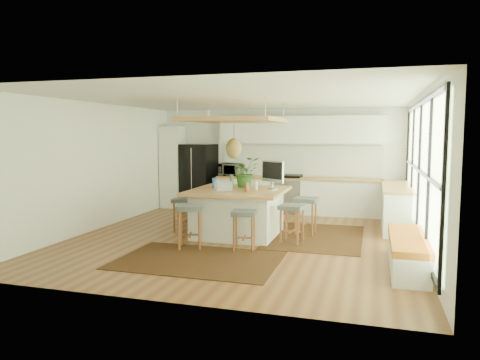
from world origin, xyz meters
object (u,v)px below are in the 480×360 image
(stool_near_right, at_px, (244,230))
(stool_right_front, at_px, (292,224))
(fridge, at_px, (199,175))
(island_plant, at_px, (245,175))
(stool_near_left, at_px, (190,229))
(monitor, at_px, (273,176))
(stool_left_side, at_px, (184,215))
(island, at_px, (238,212))
(microwave, at_px, (231,168))
(stool_right_back, at_px, (306,217))
(laptop, at_px, (225,185))

(stool_near_right, height_order, stool_right_front, stool_right_front)
(fridge, bearing_deg, island_plant, -40.08)
(stool_near_left, distance_m, island_plant, 1.98)
(fridge, xyz_separation_m, stool_near_right, (2.45, -4.03, -0.57))
(stool_near_left, bearing_deg, monitor, 51.90)
(fridge, height_order, stool_left_side, fridge)
(stool_right_front, xyz_separation_m, monitor, (-0.51, 0.62, 0.83))
(island_plant, bearing_deg, fridge, 129.62)
(island, xyz_separation_m, stool_near_right, (0.44, -1.12, -0.11))
(fridge, relative_size, stool_right_front, 2.43)
(fridge, bearing_deg, microwave, 9.45)
(stool_right_back, height_order, monitor, monitor)
(monitor, relative_size, microwave, 1.05)
(island_plant, bearing_deg, laptop, -100.84)
(stool_near_right, relative_size, laptop, 2.31)
(laptop, height_order, monitor, monitor)
(stool_right_front, xyz_separation_m, island_plant, (-1.15, 0.84, 0.82))
(monitor, bearing_deg, stool_left_side, -135.22)
(stool_left_side, relative_size, island_plant, 1.13)
(stool_right_back, bearing_deg, stool_left_side, -167.90)
(fridge, distance_m, stool_near_right, 4.75)
(fridge, distance_m, island, 3.57)
(stool_near_left, bearing_deg, stool_left_side, 117.82)
(stool_right_back, relative_size, laptop, 2.47)
(stool_near_left, relative_size, stool_left_side, 1.10)
(stool_right_front, bearing_deg, stool_right_back, 81.22)
(fridge, relative_size, stool_left_side, 2.49)
(island, height_order, stool_right_front, island)
(stool_right_front, bearing_deg, stool_left_side, 171.81)
(island, xyz_separation_m, stool_near_left, (-0.52, -1.27, -0.11))
(stool_right_front, bearing_deg, fridge, 133.95)
(island_plant, bearing_deg, stool_near_right, -74.86)
(stool_left_side, bearing_deg, fridge, 106.01)
(laptop, bearing_deg, stool_left_side, 144.42)
(stool_near_right, relative_size, island_plant, 1.12)
(stool_near_left, xyz_separation_m, microwave, (-0.55, 4.16, 0.77))
(island, xyz_separation_m, monitor, (0.65, 0.23, 0.72))
(microwave, distance_m, island_plant, 2.67)
(stool_near_left, bearing_deg, stool_right_front, 27.61)
(island, height_order, microwave, microwave)
(stool_near_left, distance_m, stool_left_side, 1.37)
(stool_right_front, distance_m, island_plant, 1.64)
(stool_left_side, bearing_deg, island, 2.46)
(stool_right_back, xyz_separation_m, monitor, (-0.64, -0.25, 0.83))
(stool_left_side, xyz_separation_m, monitor, (1.82, 0.28, 0.83))
(stool_right_back, bearing_deg, stool_near_left, -136.20)
(stool_right_front, relative_size, laptop, 2.40)
(fridge, bearing_deg, stool_near_left, -60.05)
(monitor, bearing_deg, stool_right_front, -14.42)
(stool_near_right, bearing_deg, island_plant, 105.14)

